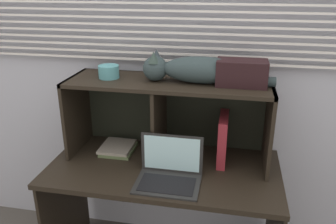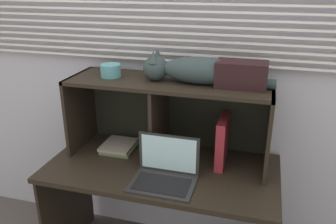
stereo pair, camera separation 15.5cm
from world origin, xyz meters
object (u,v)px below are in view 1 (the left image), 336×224
cat (193,70)px  small_basket (109,72)px  laptop (169,172)px  storage_box (242,73)px  book_stack (118,148)px  binder_upright (223,139)px

cat → small_basket: 0.50m
laptop → storage_box: bearing=38.8°
book_stack → cat: bearing=0.2°
cat → book_stack: cat is taller
laptop → binder_upright: size_ratio=1.19×
small_basket → storage_box: 0.77m
laptop → small_basket: bearing=146.1°
book_stack → small_basket: 0.50m
laptop → binder_upright: (0.27, 0.28, 0.09)m
binder_upright → storage_box: 0.41m
cat → laptop: 0.58m
small_basket → storage_box: storage_box is taller
cat → book_stack: size_ratio=3.29×
laptop → storage_box: (0.35, 0.28, 0.50)m
cat → small_basket: bearing=-180.0°
cat → storage_box: size_ratio=2.71×
book_stack → storage_box: (0.73, 0.00, 0.53)m
laptop → book_stack: laptop is taller
binder_upright → storage_box: (0.08, 0.00, 0.41)m
book_stack → binder_upright: bearing=0.2°
laptop → small_basket: small_basket is taller
binder_upright → storage_box: storage_box is taller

